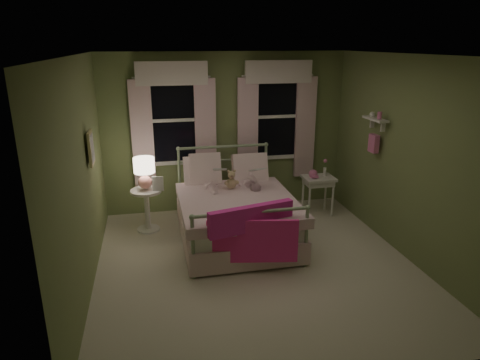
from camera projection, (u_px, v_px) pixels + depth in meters
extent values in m
plane|color=beige|center=(256.00, 265.00, 5.51)|extent=(4.20, 4.20, 0.00)
plane|color=white|center=(259.00, 55.00, 4.71)|extent=(4.20, 4.20, 0.00)
plane|color=olive|center=(226.00, 133.00, 7.07)|extent=(4.00, 0.00, 4.00)
plane|color=olive|center=(327.00, 246.00, 3.16)|extent=(4.00, 0.00, 4.00)
plane|color=olive|center=(82.00, 179.00, 4.71)|extent=(0.00, 4.20, 4.20)
plane|color=olive|center=(408.00, 159.00, 5.51)|extent=(0.00, 4.20, 4.20)
cube|color=white|center=(235.00, 212.00, 6.12)|extent=(1.44, 1.94, 0.26)
cube|color=white|center=(235.00, 227.00, 6.19)|extent=(1.54, 2.02, 0.30)
cube|color=white|center=(237.00, 204.00, 5.92)|extent=(1.58, 1.75, 0.14)
cylinder|color=#9EB793|center=(187.00, 224.00, 6.01)|extent=(0.04, 1.90, 0.04)
cylinder|color=#9EB793|center=(281.00, 216.00, 6.29)|extent=(0.04, 1.90, 0.04)
cylinder|color=#9EB793|center=(180.00, 184.00, 6.83)|extent=(0.04, 0.04, 1.15)
cylinder|color=#9EB793|center=(265.00, 178.00, 7.11)|extent=(0.04, 0.04, 1.15)
sphere|color=#9EB793|center=(178.00, 149.00, 6.65)|extent=(0.07, 0.07, 0.07)
sphere|color=#9EB793|center=(266.00, 144.00, 6.93)|extent=(0.07, 0.07, 0.07)
cylinder|color=#9EB793|center=(223.00, 147.00, 6.79)|extent=(1.42, 0.04, 0.04)
cylinder|color=#9EB793|center=(223.00, 160.00, 6.86)|extent=(1.38, 0.03, 0.03)
cylinder|color=#9EB793|center=(193.00, 248.00, 5.08)|extent=(0.04, 0.04, 0.80)
cylinder|color=#9EB793|center=(306.00, 237.00, 5.36)|extent=(0.04, 0.04, 0.80)
sphere|color=#9EB793|center=(192.00, 217.00, 4.95)|extent=(0.07, 0.07, 0.07)
sphere|color=#9EB793|center=(308.00, 208.00, 5.24)|extent=(0.07, 0.07, 0.07)
cylinder|color=#9EB793|center=(251.00, 212.00, 5.10)|extent=(1.42, 0.04, 0.04)
cube|color=white|center=(202.00, 174.00, 6.57)|extent=(0.55, 0.32, 0.57)
cube|color=white|center=(250.00, 171.00, 6.72)|extent=(0.55, 0.32, 0.57)
cube|color=white|center=(205.00, 169.00, 6.56)|extent=(0.48, 0.30, 0.51)
cube|color=#DC2B99|center=(251.00, 219.00, 5.12)|extent=(1.09, 0.35, 0.32)
cube|color=#FF319A|center=(253.00, 241.00, 5.14)|extent=(1.09, 0.24, 0.55)
imported|color=#F7D1DD|center=(211.00, 170.00, 6.32)|extent=(0.27, 0.18, 0.74)
imported|color=#F7D1DD|center=(247.00, 168.00, 6.43)|extent=(0.39, 0.32, 0.73)
imported|color=beige|center=(213.00, 173.00, 6.08)|extent=(0.21, 0.15, 0.26)
imported|color=beige|center=(251.00, 173.00, 6.20)|extent=(0.21, 0.13, 0.26)
sphere|color=tan|center=(231.00, 183.00, 6.29)|extent=(0.16, 0.16, 0.16)
sphere|color=tan|center=(231.00, 175.00, 6.23)|extent=(0.11, 0.11, 0.11)
sphere|color=tan|center=(228.00, 171.00, 6.20)|extent=(0.04, 0.04, 0.04)
sphere|color=tan|center=(234.00, 171.00, 6.22)|extent=(0.04, 0.04, 0.04)
sphere|color=tan|center=(226.00, 183.00, 6.24)|extent=(0.06, 0.06, 0.06)
sphere|color=tan|center=(237.00, 182.00, 6.27)|extent=(0.06, 0.06, 0.06)
sphere|color=#8C6B51|center=(232.00, 176.00, 6.18)|extent=(0.04, 0.04, 0.04)
cylinder|color=white|center=(146.00, 191.00, 6.33)|extent=(0.46, 0.46, 0.04)
cylinder|color=white|center=(147.00, 210.00, 6.43)|extent=(0.08, 0.08, 0.60)
cylinder|color=white|center=(149.00, 229.00, 6.52)|extent=(0.34, 0.34, 0.03)
sphere|color=pink|center=(145.00, 182.00, 6.29)|extent=(0.20, 0.20, 0.20)
cylinder|color=pink|center=(145.00, 174.00, 6.25)|extent=(0.03, 0.03, 0.12)
cylinder|color=#FFEAC6|center=(144.00, 165.00, 6.21)|extent=(0.30, 0.30, 0.22)
imported|color=beige|center=(153.00, 191.00, 6.27)|extent=(0.21, 0.25, 0.02)
cube|color=white|center=(319.00, 178.00, 6.93)|extent=(0.50, 0.40, 0.04)
cube|color=white|center=(318.00, 182.00, 6.95)|extent=(0.44, 0.34, 0.08)
cylinder|color=white|center=(309.00, 201.00, 6.85)|extent=(0.04, 0.04, 0.60)
cylinder|color=white|center=(333.00, 199.00, 6.93)|extent=(0.04, 0.04, 0.60)
cylinder|color=white|center=(303.00, 194.00, 7.13)|extent=(0.04, 0.04, 0.60)
cylinder|color=white|center=(325.00, 193.00, 7.21)|extent=(0.04, 0.04, 0.60)
sphere|color=pink|center=(313.00, 174.00, 6.89)|extent=(0.14, 0.14, 0.14)
cube|color=pink|center=(315.00, 177.00, 6.81)|extent=(0.10, 0.05, 0.04)
cylinder|color=white|center=(325.00, 172.00, 6.98)|extent=(0.05, 0.05, 0.14)
cylinder|color=#4C7F3F|center=(325.00, 165.00, 6.94)|extent=(0.01, 0.01, 0.12)
sphere|color=pink|center=(325.00, 161.00, 6.92)|extent=(0.06, 0.06, 0.06)
cube|color=black|center=(174.00, 120.00, 6.81)|extent=(0.76, 0.02, 1.35)
cube|color=white|center=(172.00, 75.00, 6.57)|extent=(0.84, 0.05, 0.06)
cube|color=white|center=(176.00, 163.00, 7.00)|extent=(0.84, 0.05, 0.06)
cube|color=white|center=(148.00, 121.00, 6.71)|extent=(0.06, 0.05, 1.40)
cube|color=white|center=(199.00, 119.00, 6.87)|extent=(0.06, 0.05, 1.40)
cube|color=white|center=(174.00, 120.00, 6.79)|extent=(0.76, 0.04, 0.05)
cube|color=white|center=(142.00, 135.00, 6.71)|extent=(0.34, 0.06, 1.70)
cube|color=silver|center=(206.00, 132.00, 6.91)|extent=(0.34, 0.06, 1.70)
cube|color=white|center=(172.00, 73.00, 6.50)|extent=(1.10, 0.08, 0.36)
cylinder|color=white|center=(172.00, 77.00, 6.56)|extent=(1.20, 0.03, 0.03)
cube|color=black|center=(276.00, 116.00, 7.14)|extent=(0.76, 0.02, 1.35)
cube|color=white|center=(278.00, 73.00, 6.91)|extent=(0.84, 0.05, 0.06)
cube|color=white|center=(275.00, 157.00, 7.34)|extent=(0.84, 0.05, 0.06)
cube|color=white|center=(253.00, 117.00, 7.05)|extent=(0.06, 0.05, 1.40)
cube|color=white|center=(299.00, 116.00, 7.21)|extent=(0.06, 0.05, 1.40)
cube|color=white|center=(276.00, 117.00, 7.13)|extent=(0.76, 0.04, 0.05)
cube|color=silver|center=(248.00, 130.00, 7.05)|extent=(0.34, 0.06, 1.70)
cube|color=white|center=(305.00, 128.00, 7.24)|extent=(0.34, 0.06, 1.70)
cube|color=white|center=(279.00, 72.00, 6.84)|extent=(1.10, 0.08, 0.36)
cylinder|color=white|center=(278.00, 75.00, 6.90)|extent=(1.20, 0.03, 0.03)
cube|color=white|center=(375.00, 119.00, 6.02)|extent=(0.15, 0.50, 0.03)
cube|color=white|center=(383.00, 127.00, 5.91)|extent=(0.06, 0.03, 0.14)
cube|color=white|center=(372.00, 123.00, 6.19)|extent=(0.06, 0.03, 0.14)
cylinder|color=pink|center=(380.00, 115.00, 5.90)|extent=(0.06, 0.06, 0.10)
sphere|color=white|center=(372.00, 114.00, 6.09)|extent=(0.08, 0.08, 0.08)
cube|color=pink|center=(374.00, 143.00, 6.13)|extent=(0.08, 0.18, 0.26)
cube|color=beige|center=(91.00, 148.00, 5.22)|extent=(0.03, 0.32, 0.42)
cube|color=silver|center=(92.00, 148.00, 5.22)|extent=(0.01, 0.25, 0.34)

